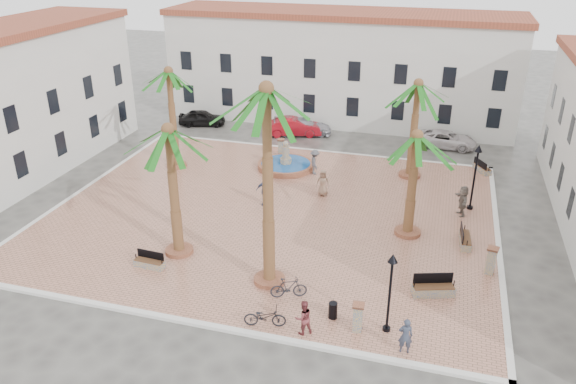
{
  "coord_description": "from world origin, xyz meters",
  "views": [
    {
      "loc": [
        9.32,
        -28.83,
        15.6
      ],
      "look_at": [
        1.0,
        0.0,
        1.6
      ],
      "focal_mm": 35.0,
      "sensor_mm": 36.0,
      "label": 1
    }
  ],
  "objects_px": {
    "palm_s": "(267,110)",
    "pedestrian_fountain_b": "(265,191)",
    "palm_nw": "(169,82)",
    "pedestrian_north": "(315,162)",
    "bollard_e": "(491,260)",
    "bicycle_a": "(265,317)",
    "car_red": "(294,127)",
    "car_white": "(446,139)",
    "palm_ne": "(417,95)",
    "pedestrian_east": "(463,201)",
    "bench_e": "(465,240)",
    "bicycle_b": "(289,288)",
    "car_black": "(202,118)",
    "bench_ne": "(482,168)",
    "cyclist_a": "(405,336)",
    "litter_bin": "(333,310)",
    "bench_se": "(433,289)",
    "pedestrian_fountain_a": "(323,183)",
    "fountain": "(286,164)",
    "bollard_se": "(358,317)",
    "bollard_n": "(281,148)",
    "cyclist_b": "(303,318)",
    "lamppost_s": "(391,280)",
    "palm_sw": "(169,145)",
    "lamppost_e": "(476,166)",
    "car_silver": "(303,127)",
    "palm_e": "(416,149)",
    "bench_s": "(149,263)"
  },
  "relations": [
    {
      "from": "cyclist_a",
      "to": "car_black",
      "type": "xyz_separation_m",
      "value": [
        -19.98,
        25.03,
        -0.26
      ]
    },
    {
      "from": "bollard_e",
      "to": "bicycle_b",
      "type": "height_order",
      "value": "bollard_e"
    },
    {
      "from": "car_red",
      "to": "car_white",
      "type": "relative_size",
      "value": 0.97
    },
    {
      "from": "bollard_n",
      "to": "pedestrian_east",
      "type": "bearing_deg",
      "value": -25.22
    },
    {
      "from": "fountain",
      "to": "lamppost_s",
      "type": "bearing_deg",
      "value": -60.3
    },
    {
      "from": "palm_ne",
      "to": "bench_se",
      "type": "relative_size",
      "value": 3.32
    },
    {
      "from": "palm_nw",
      "to": "pedestrian_north",
      "type": "distance_m",
      "value": 11.3
    },
    {
      "from": "palm_ne",
      "to": "car_black",
      "type": "relative_size",
      "value": 1.69
    },
    {
      "from": "palm_ne",
      "to": "pedestrian_east",
      "type": "bearing_deg",
      "value": -55.76
    },
    {
      "from": "bench_e",
      "to": "cyclist_a",
      "type": "distance_m",
      "value": 9.89
    },
    {
      "from": "bench_ne",
      "to": "car_red",
      "type": "distance_m",
      "value": 15.57
    },
    {
      "from": "bollard_se",
      "to": "car_black",
      "type": "xyz_separation_m",
      "value": [
        -17.94,
        24.26,
        -0.16
      ]
    },
    {
      "from": "bollard_se",
      "to": "bollard_e",
      "type": "bearing_deg",
      "value": 48.09
    },
    {
      "from": "bench_ne",
      "to": "litter_bin",
      "type": "xyz_separation_m",
      "value": [
        -6.69,
        -19.08,
        0.13
      ]
    },
    {
      "from": "palm_sw",
      "to": "pedestrian_north",
      "type": "relative_size",
      "value": 4.04
    },
    {
      "from": "fountain",
      "to": "car_white",
      "type": "height_order",
      "value": "fountain"
    },
    {
      "from": "palm_nw",
      "to": "bollard_e",
      "type": "xyz_separation_m",
      "value": [
        21.21,
        -8.43,
        -5.38
      ]
    },
    {
      "from": "lamppost_s",
      "to": "cyclist_b",
      "type": "xyz_separation_m",
      "value": [
        -3.36,
        -1.16,
        -1.76
      ]
    },
    {
      "from": "car_black",
      "to": "car_silver",
      "type": "relative_size",
      "value": 0.84
    },
    {
      "from": "bench_e",
      "to": "car_red",
      "type": "xyz_separation_m",
      "value": [
        -13.84,
        15.07,
        0.34
      ]
    },
    {
      "from": "lamppost_s",
      "to": "bench_ne",
      "type": "bearing_deg",
      "value": 77.39
    },
    {
      "from": "pedestrian_fountain_a",
      "to": "palm_s",
      "type": "bearing_deg",
      "value": -95.45
    },
    {
      "from": "palm_nw",
      "to": "pedestrian_north",
      "type": "relative_size",
      "value": 4.09
    },
    {
      "from": "cyclist_b",
      "to": "lamppost_s",
      "type": "bearing_deg",
      "value": 162.69
    },
    {
      "from": "litter_bin",
      "to": "pedestrian_north",
      "type": "height_order",
      "value": "pedestrian_north"
    },
    {
      "from": "bollard_se",
      "to": "car_red",
      "type": "height_order",
      "value": "car_red"
    },
    {
      "from": "cyclist_b",
      "to": "car_black",
      "type": "xyz_separation_m",
      "value": [
        -15.77,
        25.03,
        -0.25
      ]
    },
    {
      "from": "bollard_se",
      "to": "pedestrian_east",
      "type": "height_order",
      "value": "pedestrian_east"
    },
    {
      "from": "palm_nw",
      "to": "bench_e",
      "type": "height_order",
      "value": "palm_nw"
    },
    {
      "from": "palm_e",
      "to": "cyclist_b",
      "type": "height_order",
      "value": "palm_e"
    },
    {
      "from": "fountain",
      "to": "pedestrian_fountain_b",
      "type": "relative_size",
      "value": 2.12
    },
    {
      "from": "palm_nw",
      "to": "pedestrian_east",
      "type": "distance_m",
      "value": 20.59
    },
    {
      "from": "palm_ne",
      "to": "car_white",
      "type": "distance_m",
      "value": 9.02
    },
    {
      "from": "pedestrian_fountain_a",
      "to": "fountain",
      "type": "bearing_deg",
      "value": 129.92
    },
    {
      "from": "fountain",
      "to": "pedestrian_north",
      "type": "relative_size",
      "value": 2.25
    },
    {
      "from": "car_red",
      "to": "car_white",
      "type": "xyz_separation_m",
      "value": [
        12.32,
        0.61,
        -0.1
      ]
    },
    {
      "from": "lamppost_e",
      "to": "pedestrian_fountain_b",
      "type": "bearing_deg",
      "value": -166.48
    },
    {
      "from": "palm_ne",
      "to": "bench_e",
      "type": "xyz_separation_m",
      "value": [
        3.69,
        -8.65,
        -5.46
      ]
    },
    {
      "from": "car_black",
      "to": "car_white",
      "type": "bearing_deg",
      "value": -105.11
    },
    {
      "from": "bench_e",
      "to": "pedestrian_east",
      "type": "relative_size",
      "value": 0.99
    },
    {
      "from": "bench_se",
      "to": "car_red",
      "type": "bearing_deg",
      "value": 103.12
    },
    {
      "from": "bicycle_a",
      "to": "pedestrian_fountain_b",
      "type": "xyz_separation_m",
      "value": [
        -3.69,
        11.23,
        0.46
      ]
    },
    {
      "from": "palm_s",
      "to": "pedestrian_fountain_b",
      "type": "relative_size",
      "value": 5.24
    },
    {
      "from": "cyclist_a",
      "to": "car_white",
      "type": "bearing_deg",
      "value": -100.69
    },
    {
      "from": "bicycle_b",
      "to": "car_black",
      "type": "height_order",
      "value": "car_black"
    },
    {
      "from": "bench_ne",
      "to": "lamppost_e",
      "type": "xyz_separation_m",
      "value": [
        -0.84,
        -6.27,
        2.56
      ]
    },
    {
      "from": "bench_s",
      "to": "pedestrian_fountain_b",
      "type": "relative_size",
      "value": 0.86
    },
    {
      "from": "bollard_e",
      "to": "bicycle_a",
      "type": "height_order",
      "value": "bollard_e"
    },
    {
      "from": "palm_sw",
      "to": "cyclist_b",
      "type": "relative_size",
      "value": 4.51
    },
    {
      "from": "pedestrian_fountain_b",
      "to": "bollard_e",
      "type": "bearing_deg",
      "value": -26.9
    }
  ]
}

